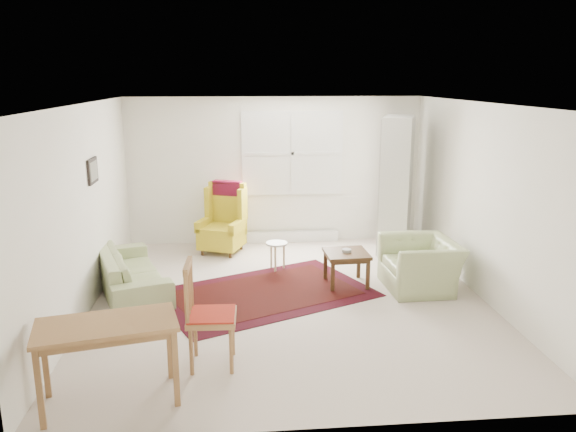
{
  "coord_description": "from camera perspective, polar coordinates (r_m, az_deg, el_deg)",
  "views": [
    {
      "loc": [
        -0.66,
        -6.76,
        2.8
      ],
      "look_at": [
        0.0,
        0.3,
        1.05
      ],
      "focal_mm": 35.0,
      "sensor_mm": 36.0,
      "label": 1
    }
  ],
  "objects": [
    {
      "name": "cabinet",
      "position": [
        9.24,
        10.97,
        3.06
      ],
      "size": [
        0.75,
        1.0,
        2.22
      ],
      "primitive_type": null,
      "rotation": [
        0.0,
        0.0,
        -0.37
      ],
      "color": "silver",
      "rests_on": "ground"
    },
    {
      "name": "armchair",
      "position": [
        7.83,
        13.31,
        -4.34
      ],
      "size": [
        0.95,
        1.08,
        0.81
      ],
      "primitive_type": "imported",
      "rotation": [
        0.0,
        0.0,
        -1.53
      ],
      "color": "#9BA971",
      "rests_on": "ground"
    },
    {
      "name": "desk_chair",
      "position": [
        5.64,
        -7.75,
        -9.87
      ],
      "size": [
        0.49,
        0.49,
        1.08
      ],
      "primitive_type": null,
      "rotation": [
        0.0,
        0.0,
        1.54
      ],
      "color": "#996C3E",
      "rests_on": "ground"
    },
    {
      "name": "sofa",
      "position": [
        7.82,
        -15.73,
        -4.67
      ],
      "size": [
        1.34,
        2.04,
        0.77
      ],
      "primitive_type": "imported",
      "rotation": [
        0.0,
        0.0,
        1.91
      ],
      "color": "#9BA971",
      "rests_on": "ground"
    },
    {
      "name": "coffee_table",
      "position": [
        7.84,
        5.92,
        -5.28
      ],
      "size": [
        0.61,
        0.61,
        0.47
      ],
      "primitive_type": null,
      "rotation": [
        0.0,
        0.0,
        0.04
      ],
      "color": "#412814",
      "rests_on": "ground"
    },
    {
      "name": "wingback_chair",
      "position": [
        9.2,
        -6.8,
        -0.24
      ],
      "size": [
        0.87,
        0.89,
        1.15
      ],
      "primitive_type": null,
      "rotation": [
        0.0,
        0.0,
        -0.37
      ],
      "color": "gold",
      "rests_on": "ground"
    },
    {
      "name": "desk",
      "position": [
        5.31,
        -17.69,
        -14.0
      ],
      "size": [
        1.29,
        0.84,
        0.75
      ],
      "primitive_type": null,
      "rotation": [
        0.0,
        0.0,
        0.22
      ],
      "color": "#996C3E",
      "rests_on": "ground"
    },
    {
      "name": "rug",
      "position": [
        7.55,
        -2.34,
        -7.8
      ],
      "size": [
        3.18,
        2.7,
        0.03
      ],
      "primitive_type": null,
      "rotation": [
        0.0,
        0.0,
        0.43
      ],
      "color": "black",
      "rests_on": "ground"
    },
    {
      "name": "room",
      "position": [
        7.17,
        0.22,
        1.44
      ],
      "size": [
        5.04,
        5.54,
        2.51
      ],
      "color": "beige",
      "rests_on": "ground"
    },
    {
      "name": "stool",
      "position": [
        8.4,
        -1.15,
        -4.07
      ],
      "size": [
        0.39,
        0.39,
        0.43
      ],
      "primitive_type": null,
      "rotation": [
        0.0,
        0.0,
        0.26
      ],
      "color": "white",
      "rests_on": "ground"
    }
  ]
}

